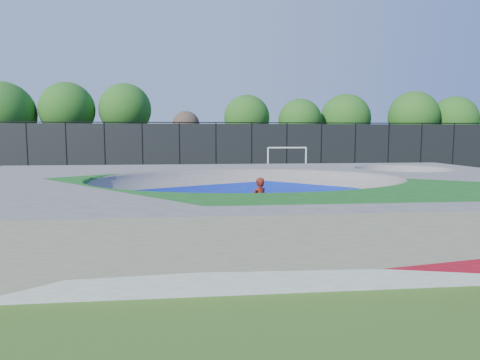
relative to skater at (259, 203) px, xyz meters
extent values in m
plane|color=#305517|center=(-0.21, 1.27, -0.81)|extent=(120.00, 120.00, 0.00)
cube|color=gray|center=(-0.21, 1.27, -0.06)|extent=(22.00, 14.00, 1.50)
imported|color=red|center=(0.00, 0.00, 0.00)|extent=(0.71, 0.64, 1.62)
cube|color=black|center=(0.00, 0.00, -0.78)|extent=(0.77, 0.61, 0.05)
cylinder|color=silver|center=(3.63, 19.09, 0.19)|extent=(0.12, 0.12, 1.99)
cylinder|color=silver|center=(6.62, 19.09, 0.19)|extent=(0.12, 0.12, 1.99)
cylinder|color=silver|center=(5.13, 19.09, 1.19)|extent=(2.99, 0.12, 0.12)
cylinder|color=black|center=(-15.21, 22.27, 1.19)|extent=(0.09, 0.09, 4.00)
cylinder|color=black|center=(-12.21, 22.27, 1.19)|extent=(0.09, 0.09, 4.00)
cylinder|color=black|center=(-9.21, 22.27, 1.19)|extent=(0.09, 0.09, 4.00)
cylinder|color=black|center=(-6.21, 22.27, 1.19)|extent=(0.09, 0.09, 4.00)
cylinder|color=black|center=(-3.21, 22.27, 1.19)|extent=(0.09, 0.09, 4.00)
cylinder|color=black|center=(-0.21, 22.27, 1.19)|extent=(0.09, 0.09, 4.00)
cylinder|color=black|center=(2.79, 22.27, 1.19)|extent=(0.09, 0.09, 4.00)
cylinder|color=black|center=(5.79, 22.27, 1.19)|extent=(0.09, 0.09, 4.00)
cylinder|color=black|center=(8.79, 22.27, 1.19)|extent=(0.09, 0.09, 4.00)
cylinder|color=black|center=(11.79, 22.27, 1.19)|extent=(0.09, 0.09, 4.00)
cylinder|color=black|center=(14.79, 22.27, 1.19)|extent=(0.09, 0.09, 4.00)
cylinder|color=black|center=(17.79, 22.27, 1.19)|extent=(0.09, 0.09, 4.00)
cylinder|color=black|center=(20.79, 22.27, 1.19)|extent=(0.09, 0.09, 4.00)
cube|color=black|center=(-0.21, 22.27, 1.19)|extent=(48.00, 0.03, 3.80)
cylinder|color=black|center=(-0.21, 22.27, 3.19)|extent=(48.00, 0.08, 0.08)
cylinder|color=#483924|center=(-18.65, 26.26, 0.51)|extent=(0.44, 0.44, 2.63)
sphere|color=#215817|center=(-18.65, 26.26, 3.96)|extent=(5.70, 5.70, 5.70)
cylinder|color=#483924|center=(-13.33, 26.97, 0.91)|extent=(0.44, 0.44, 3.44)
sphere|color=#215817|center=(-13.33, 26.97, 4.45)|extent=(4.87, 4.87, 4.87)
cylinder|color=#483924|center=(-8.30, 27.44, 0.97)|extent=(0.44, 0.44, 3.55)
sphere|color=#215817|center=(-8.30, 27.44, 4.52)|extent=(4.75, 4.75, 4.75)
cylinder|color=#483924|center=(-2.75, 28.32, 0.62)|extent=(0.44, 0.44, 2.86)
sphere|color=#4F3F32|center=(-2.75, 28.32, 3.15)|extent=(2.60, 2.60, 2.60)
cylinder|color=#483924|center=(2.96, 26.95, 0.68)|extent=(0.44, 0.44, 2.98)
sphere|color=#215817|center=(2.96, 26.95, 3.78)|extent=(4.29, 4.29, 4.29)
cylinder|color=#483924|center=(8.00, 26.63, 0.59)|extent=(0.44, 0.44, 2.80)
sphere|color=#215817|center=(8.00, 26.63, 3.53)|extent=(4.11, 4.11, 4.11)
cylinder|color=#483924|center=(12.74, 27.43, 0.54)|extent=(0.44, 0.44, 2.69)
sphere|color=#215817|center=(12.74, 27.43, 3.71)|extent=(4.88, 4.88, 4.88)
cylinder|color=#483924|center=(19.06, 26.19, 0.68)|extent=(0.44, 0.44, 2.98)
sphere|color=#215817|center=(19.06, 26.19, 3.96)|extent=(4.77, 4.77, 4.77)
cylinder|color=#483924|center=(23.29, 26.27, 0.57)|extent=(0.44, 0.44, 2.77)
sphere|color=#215817|center=(23.29, 26.27, 3.65)|extent=(4.52, 4.52, 4.52)
camera|label=1|loc=(-2.06, -13.35, 2.15)|focal=32.00mm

